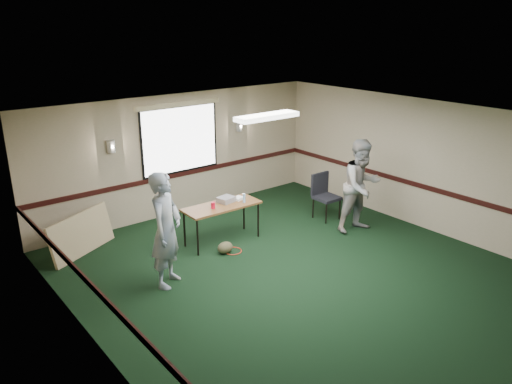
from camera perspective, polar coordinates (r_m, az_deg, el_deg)
ground at (r=8.76m, az=5.40°, el=-9.65°), size 8.00×8.00×0.00m
room_shell at (r=9.67m, az=-3.06°, el=3.38°), size 8.00×8.02×8.00m
folding_table at (r=9.77m, az=-3.94°, el=-1.82°), size 1.56×0.66×0.77m
projector at (r=9.89m, az=-3.43°, el=-0.86°), size 0.36×0.32×0.10m
game_console at (r=10.02m, az=-2.03°, el=-0.73°), size 0.24×0.21×0.05m
red_cup at (r=9.57m, az=-4.93°, el=-1.55°), size 0.08×0.08×0.12m
water_bottle at (r=9.84m, az=-1.36°, el=-0.71°), size 0.05×0.05×0.18m
duffel_bag at (r=9.51m, az=-3.55°, el=-6.36°), size 0.38×0.33×0.22m
cable_coil at (r=9.61m, az=-2.66°, el=-6.74°), size 0.41×0.41×0.02m
folded_table at (r=9.95m, az=-19.32°, el=-4.54°), size 1.45×0.89×0.77m
conference_chair at (r=11.10m, az=7.76°, el=-0.03°), size 0.50×0.52×1.01m
person_left at (r=8.23m, az=-10.24°, el=-4.28°), size 0.85×0.80×1.95m
person_right at (r=10.43m, az=11.94°, el=0.68°), size 1.04×0.86×1.95m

